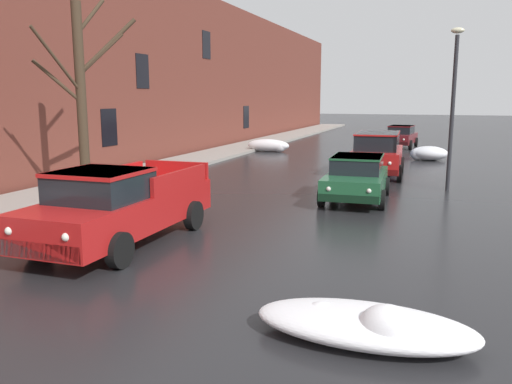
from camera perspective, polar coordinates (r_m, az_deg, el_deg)
name	(u,v)px	position (r m, az deg, el deg)	size (l,w,h in m)	color
left_sidewalk_slab	(157,169)	(23.97, -10.72, 2.48)	(2.74, 80.00, 0.15)	gray
brick_townhouse_facade	(117,66)	(24.79, -14.91, 13.10)	(0.63, 80.00, 9.24)	brown
snow_bank_near_corner_left	(270,146)	(31.72, 1.58, 5.06)	(2.62, 0.93, 0.75)	white
snow_bank_along_left_kerb	(365,325)	(7.45, 11.83, -13.99)	(3.03, 1.34, 0.63)	white
snow_bank_near_corner_right	(429,153)	(28.86, 18.29, 4.02)	(1.88, 1.38, 0.74)	white
bare_tree_second_along_sidewalk	(82,96)	(16.94, -18.38, 9.88)	(2.24, 2.94, 6.23)	#423323
pickup_truck_red_approaching_near_lane	(119,205)	(12.10, -14.74, -1.42)	(2.22, 5.40, 1.76)	red
sedan_green_parked_kerbside_close	(357,177)	(17.04, 10.89, 1.63)	(2.11, 4.13, 1.42)	#1E5633
suv_red_parked_kerbside_mid	(377,152)	(22.47, 13.06, 4.23)	(2.29, 4.51, 1.82)	red
sedan_darkblue_parked_far_down_block	(381,144)	(29.24, 13.50, 5.10)	(2.13, 4.15, 1.42)	navy
sedan_maroon_queued_behind_truck	(401,136)	(35.64, 15.48, 5.90)	(2.12, 3.99, 1.42)	maroon
street_lamp_post	(453,101)	(19.60, 20.67, 9.30)	(0.44, 0.24, 5.59)	#28282D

